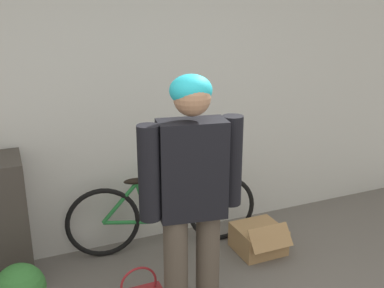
% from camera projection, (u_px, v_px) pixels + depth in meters
% --- Properties ---
extents(wall_back, '(8.00, 0.07, 2.60)m').
position_uv_depth(wall_back, '(110.00, 104.00, 3.77)').
color(wall_back, silver).
rests_on(wall_back, ground_plane).
extents(person, '(0.68, 0.28, 1.72)m').
position_uv_depth(person, '(192.00, 190.00, 2.80)').
color(person, '#4C4238').
rests_on(person, ground_plane).
extents(bicycle, '(1.69, 0.46, 0.71)m').
position_uv_depth(bicycle, '(164.00, 213.00, 3.96)').
color(bicycle, black).
rests_on(bicycle, ground_plane).
extents(cardboard_box, '(0.40, 0.45, 0.30)m').
position_uv_depth(cardboard_box, '(258.00, 238.00, 3.98)').
color(cardboard_box, '#A87F51').
rests_on(cardboard_box, ground_plane).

